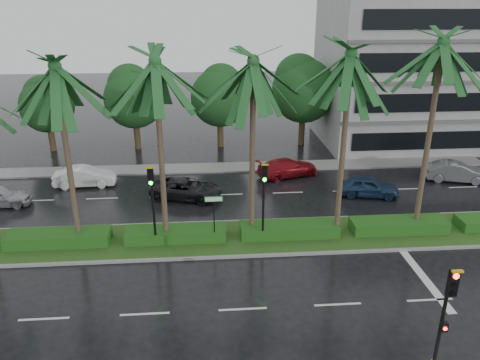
{
  "coord_description": "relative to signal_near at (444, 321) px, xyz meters",
  "views": [
    {
      "loc": [
        -1.37,
        -20.93,
        12.06
      ],
      "look_at": [
        0.4,
        1.5,
        3.17
      ],
      "focal_mm": 35.0,
      "sensor_mm": 36.0,
      "label": 1
    }
  ],
  "objects": [
    {
      "name": "ground",
      "position": [
        -6.0,
        9.39,
        -2.5
      ],
      "size": [
        120.0,
        120.0,
        0.0
      ],
      "primitive_type": "plane",
      "color": "black",
      "rests_on": "ground"
    },
    {
      "name": "palm_row",
      "position": [
        -7.24,
        10.41,
        6.09
      ],
      "size": [
        26.3,
        4.2,
        10.69
      ],
      "color": "#413126",
      "rests_on": "median"
    },
    {
      "name": "car_grey",
      "position": [
        10.0,
        17.55,
        -1.82
      ],
      "size": [
        2.47,
        4.37,
        1.36
      ],
      "primitive_type": "imported",
      "rotation": [
        0.0,
        0.0,
        1.31
      ],
      "color": "slate",
      "rests_on": "ground"
    },
    {
      "name": "far_sidewalk",
      "position": [
        -6.0,
        21.39,
        -2.44
      ],
      "size": [
        40.0,
        2.0,
        0.12
      ],
      "primitive_type": "cube",
      "color": "slate",
      "rests_on": "ground"
    },
    {
      "name": "building",
      "position": [
        11.0,
        27.39,
        3.5
      ],
      "size": [
        16.0,
        10.0,
        12.0
      ],
      "primitive_type": "cube",
      "color": "gray",
      "rests_on": "ground"
    },
    {
      "name": "signal_median_left",
      "position": [
        -10.0,
        9.69,
        0.49
      ],
      "size": [
        0.34,
        0.42,
        4.36
      ],
      "color": "black",
      "rests_on": "median"
    },
    {
      "name": "hedge",
      "position": [
        -6.0,
        10.39,
        -2.05
      ],
      "size": [
        35.2,
        1.4,
        0.6
      ],
      "color": "#174B15",
      "rests_on": "median"
    },
    {
      "name": "car_white",
      "position": [
        -15.52,
        18.68,
        -1.83
      ],
      "size": [
        1.63,
        4.13,
        1.34
      ],
      "primitive_type": "imported",
      "rotation": [
        0.0,
        0.0,
        1.62
      ],
      "color": "silver",
      "rests_on": "ground"
    },
    {
      "name": "signal_median_right",
      "position": [
        -4.5,
        9.69,
        0.49
      ],
      "size": [
        0.34,
        0.42,
        4.36
      ],
      "color": "black",
      "rests_on": "median"
    },
    {
      "name": "car_blue",
      "position": [
        3.0,
        15.49,
        -1.84
      ],
      "size": [
        2.41,
        4.14,
        1.32
      ],
      "primitive_type": "imported",
      "rotation": [
        0.0,
        0.0,
        1.34
      ],
      "color": "navy",
      "rests_on": "ground"
    },
    {
      "name": "median",
      "position": [
        -6.0,
        10.39,
        -2.42
      ],
      "size": [
        36.0,
        4.0,
        0.15
      ],
      "color": "gray",
      "rests_on": "ground"
    },
    {
      "name": "bg_trees",
      "position": [
        -4.56,
        26.98,
        2.07
      ],
      "size": [
        32.63,
        5.33,
        7.71
      ],
      "color": "#392E1A",
      "rests_on": "ground"
    },
    {
      "name": "car_red",
      "position": [
        -1.5,
        19.45,
        -1.86
      ],
      "size": [
        3.06,
        4.75,
        1.28
      ],
      "primitive_type": "imported",
      "rotation": [
        0.0,
        0.0,
        1.88
      ],
      "color": "maroon",
      "rests_on": "ground"
    },
    {
      "name": "street_sign",
      "position": [
        -7.0,
        9.87,
        -0.38
      ],
      "size": [
        0.95,
        0.09,
        2.6
      ],
      "color": "black",
      "rests_on": "median"
    },
    {
      "name": "signal_near",
      "position": [
        0.0,
        0.0,
        0.0
      ],
      "size": [
        0.34,
        0.45,
        4.36
      ],
      "color": "black",
      "rests_on": "near_sidewalk"
    },
    {
      "name": "car_darkgrey",
      "position": [
        -8.64,
        16.07,
        -1.87
      ],
      "size": [
        3.31,
        4.97,
        1.27
      ],
      "primitive_type": "imported",
      "rotation": [
        0.0,
        0.0,
        1.29
      ],
      "color": "black",
      "rests_on": "ground"
    },
    {
      "name": "lane_markings",
      "position": [
        -2.96,
        8.96,
        -2.5
      ],
      "size": [
        34.0,
        13.06,
        0.01
      ],
      "color": "silver",
      "rests_on": "ground"
    }
  ]
}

